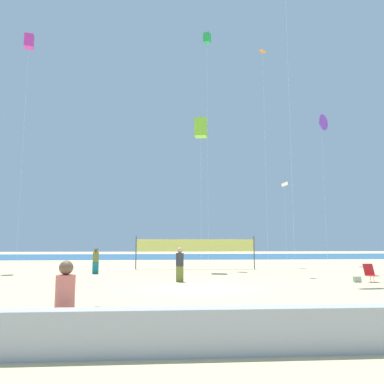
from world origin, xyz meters
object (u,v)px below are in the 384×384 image
(folding_beach_chair, at_px, (370,272))
(volleyball_net, at_px, (195,247))
(kite_lime_box, at_px, (201,128))
(kite_orange_diamond, at_px, (263,60))
(kite_violet_delta, at_px, (321,123))
(toddler_figure, at_px, (97,324))
(beachgoer_charcoal_shirt, at_px, (180,263))
(kite_magenta_box, at_px, (29,42))
(mother_figure, at_px, (65,300))
(beachgoer_olive_shirt, at_px, (96,260))
(kite_white_diamond, at_px, (284,185))
(kite_green_box, at_px, (207,39))
(beach_handbag, at_px, (357,279))

(folding_beach_chair, distance_m, volleyball_net, 12.50)
(volleyball_net, relative_size, kite_lime_box, 0.80)
(folding_beach_chair, relative_size, kite_orange_diamond, 0.06)
(kite_violet_delta, bearing_deg, folding_beach_chair, -106.26)
(toddler_figure, xyz_separation_m, kite_orange_diamond, (8.21, 17.28, 14.40))
(beachgoer_charcoal_shirt, height_order, kite_magenta_box, kite_magenta_box)
(mother_figure, xyz_separation_m, beachgoer_olive_shirt, (-2.38, 16.86, -0.00))
(volleyball_net, bearing_deg, kite_lime_box, -77.41)
(kite_white_diamond, bearing_deg, kite_green_box, 173.03)
(volleyball_net, distance_m, kite_white_diamond, 9.14)
(kite_lime_box, distance_m, kite_magenta_box, 15.48)
(beach_handbag, height_order, kite_orange_diamond, kite_orange_diamond)
(mother_figure, bearing_deg, kite_green_box, 104.06)
(beachgoer_charcoal_shirt, relative_size, volleyball_net, 0.19)
(beachgoer_charcoal_shirt, distance_m, kite_lime_box, 12.07)
(kite_lime_box, xyz_separation_m, kite_orange_diamond, (4.31, -1.76, 4.52))
(toddler_figure, height_order, beachgoer_olive_shirt, beachgoer_olive_shirt)
(kite_orange_diamond, height_order, kite_magenta_box, kite_magenta_box)
(kite_white_diamond, bearing_deg, kite_orange_diamond, -120.01)
(toddler_figure, relative_size, kite_lime_box, 0.07)
(kite_violet_delta, distance_m, kite_magenta_box, 26.34)
(folding_beach_chair, height_order, beach_handbag, folding_beach_chair)
(kite_violet_delta, bearing_deg, kite_lime_box, -150.68)
(mother_figure, bearing_deg, kite_magenta_box, 140.17)
(kite_white_diamond, bearing_deg, beachgoer_olive_shirt, -158.98)
(mother_figure, xyz_separation_m, beach_handbag, (11.49, 10.82, -0.73))
(beachgoer_charcoal_shirt, bearing_deg, folding_beach_chair, -153.50)
(beachgoer_olive_shirt, bearing_deg, beachgoer_charcoal_shirt, -6.38)
(kite_violet_delta, bearing_deg, kite_magenta_box, -169.73)
(kite_violet_delta, xyz_separation_m, kite_orange_diamond, (-7.79, -8.55, 1.68))
(toddler_figure, bearing_deg, kite_violet_delta, 45.81)
(kite_violet_delta, relative_size, kite_orange_diamond, 0.89)
(folding_beach_chair, xyz_separation_m, beach_handbag, (-0.77, -0.14, -0.32))
(mother_figure, height_order, volleyball_net, volleyball_net)
(volleyball_net, height_order, beach_handbag, volleyball_net)
(beach_handbag, bearing_deg, kite_violet_delta, 71.21)
(mother_figure, relative_size, kite_magenta_box, 0.09)
(folding_beach_chair, bearing_deg, volleyball_net, 166.92)
(beachgoer_olive_shirt, distance_m, beachgoer_charcoal_shirt, 7.25)
(beachgoer_charcoal_shirt, relative_size, kite_violet_delta, 0.12)
(beachgoer_olive_shirt, distance_m, kite_green_box, 21.12)
(kite_orange_diamond, xyz_separation_m, kite_magenta_box, (-17.74, 3.93, 2.86))
(beachgoer_charcoal_shirt, xyz_separation_m, kite_violet_delta, (13.91, 14.19, 12.21))
(mother_figure, height_order, kite_magenta_box, kite_magenta_box)
(kite_orange_diamond, distance_m, kite_magenta_box, 18.39)
(beachgoer_olive_shirt, bearing_deg, kite_violet_delta, 64.39)
(kite_orange_diamond, bearing_deg, beach_handbag, -67.79)
(folding_beach_chair, xyz_separation_m, kite_violet_delta, (4.36, 14.94, 12.66))
(beachgoer_charcoal_shirt, xyz_separation_m, kite_orange_diamond, (6.12, 5.64, 13.89))
(mother_figure, height_order, beachgoer_charcoal_shirt, beachgoer_charcoal_shirt)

